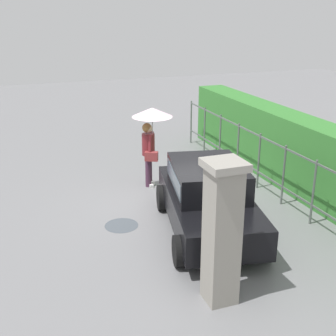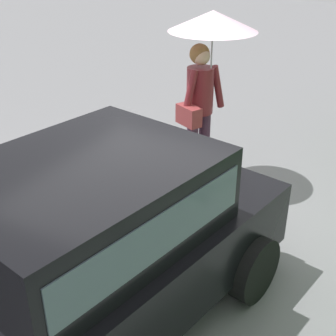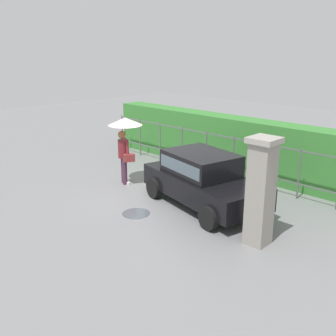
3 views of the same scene
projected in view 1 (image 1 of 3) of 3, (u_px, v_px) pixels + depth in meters
ground_plane at (170, 204)px, 11.12m from camera, size 40.00×40.00×0.00m
car at (208, 196)px, 9.54m from camera, size 3.96×2.47×1.48m
pedestrian at (151, 126)px, 11.76m from camera, size 1.06×1.06×2.12m
gate_pillar at (222, 232)px, 7.07m from camera, size 0.60×0.60×2.42m
fence_section at (271, 165)px, 11.32m from camera, size 10.27×0.05×1.50m
hedge_row at (303, 156)px, 11.58m from camera, size 11.22×0.90×1.90m
puddle_near at (121, 225)px, 10.00m from camera, size 0.74×0.74×0.00m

